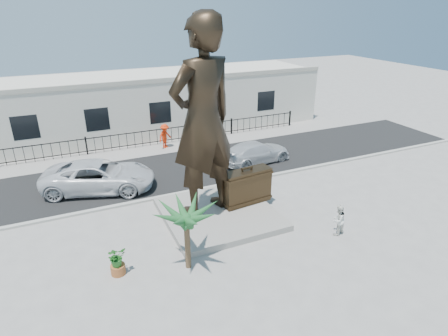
{
  "coord_description": "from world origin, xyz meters",
  "views": [
    {
      "loc": [
        -6.77,
        -13.06,
        9.5
      ],
      "look_at": [
        0.0,
        2.0,
        2.3
      ],
      "focal_mm": 30.0,
      "sensor_mm": 36.0,
      "label": 1
    }
  ],
  "objects_px": {
    "tourist": "(338,220)",
    "car_white": "(99,176)",
    "statue": "(203,120)",
    "suitcase": "(247,187)"
  },
  "relations": [
    {
      "from": "suitcase",
      "to": "car_white",
      "type": "height_order",
      "value": "suitcase"
    },
    {
      "from": "statue",
      "to": "car_white",
      "type": "bearing_deg",
      "value": -65.87
    },
    {
      "from": "statue",
      "to": "car_white",
      "type": "height_order",
      "value": "statue"
    },
    {
      "from": "tourist",
      "to": "car_white",
      "type": "relative_size",
      "value": 0.25
    },
    {
      "from": "statue",
      "to": "tourist",
      "type": "height_order",
      "value": "statue"
    },
    {
      "from": "statue",
      "to": "tourist",
      "type": "xyz_separation_m",
      "value": [
        4.82,
        -3.97,
        -4.1
      ]
    },
    {
      "from": "tourist",
      "to": "car_white",
      "type": "bearing_deg",
      "value": -62.72
    },
    {
      "from": "statue",
      "to": "tourist",
      "type": "bearing_deg",
      "value": 123.82
    },
    {
      "from": "suitcase",
      "to": "statue",
      "type": "bearing_deg",
      "value": 170.24
    },
    {
      "from": "suitcase",
      "to": "tourist",
      "type": "height_order",
      "value": "suitcase"
    }
  ]
}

